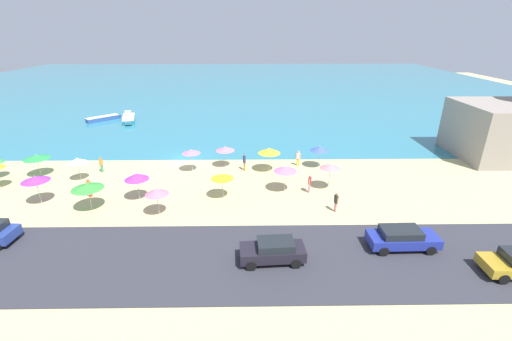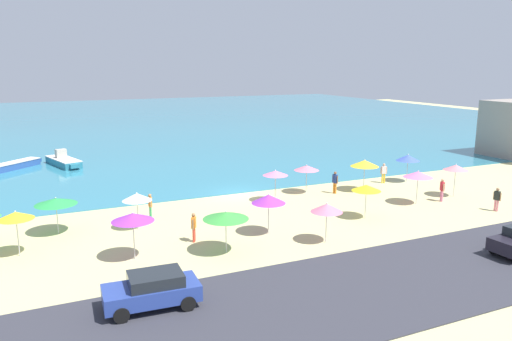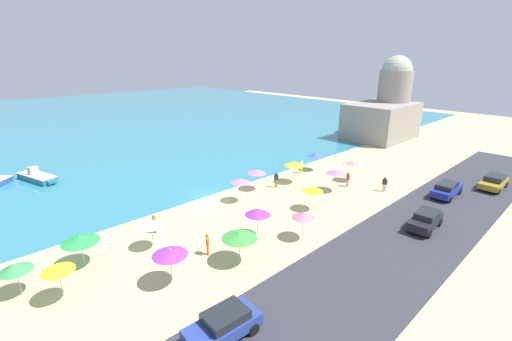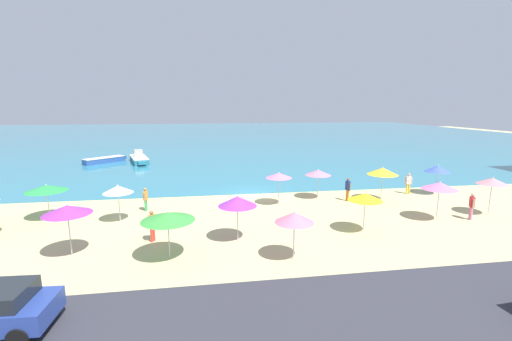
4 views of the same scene
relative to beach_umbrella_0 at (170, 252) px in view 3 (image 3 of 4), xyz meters
name	(u,v)px [view 3 (image 3 of 4)]	position (x,y,z in m)	size (l,w,h in m)	color
ground_plane	(208,196)	(10.03, 10.14, -2.29)	(160.00, 160.00, 0.00)	#C5BD82
sea	(56,123)	(10.03, 65.14, -2.26)	(150.00, 110.00, 0.05)	teal
coastal_road	(366,272)	(10.03, -7.86, -2.26)	(80.00, 8.00, 0.06)	#31323A
beach_umbrella_0	(170,252)	(0.00, 0.00, 0.00)	(2.20, 2.20, 2.57)	#B2B2B7
beach_umbrella_1	(336,171)	(20.74, 2.01, -0.08)	(2.09, 2.09, 2.50)	#B2B2B7
beach_umbrella_2	(241,181)	(11.66, 6.80, -0.11)	(1.87, 1.87, 2.43)	#B2B2B7
beach_umbrella_3	(257,172)	(15.01, 8.04, -0.25)	(1.96, 1.96, 2.31)	#B2B2B7
beach_umbrella_4	(151,223)	(1.17, 4.75, -0.22)	(1.80, 1.80, 2.36)	#B2B2B7
beach_umbrella_5	(315,154)	(24.86, 7.75, -0.17)	(1.97, 1.97, 2.45)	#B2B2B7
beach_umbrella_6	(239,236)	(4.69, -1.11, -0.21)	(2.47, 2.47, 2.35)	#B2B2B7
beach_umbrella_7	(58,268)	(-5.48, 3.01, -0.05)	(1.84, 1.84, 2.51)	#B2B2B7
beach_umbrella_8	(258,212)	(8.07, 0.61, -0.11)	(2.04, 2.04, 2.52)	#B2B2B7
beach_umbrella_9	(80,240)	(-3.38, 5.96, -0.28)	(2.46, 2.46, 2.26)	#B2B2B7
beach_umbrella_10	(313,189)	(15.26, 0.77, -0.22)	(1.91, 1.91, 2.34)	#B2B2B7
beach_umbrella_11	(353,162)	(24.80, 2.42, -0.01)	(1.85, 1.85, 2.56)	#B2B2B7
beach_umbrella_12	(303,215)	(10.42, -2.06, -0.23)	(1.82, 1.82, 2.37)	#B2B2B7
beach_umbrella_13	(15,267)	(-7.20, 5.37, -0.37)	(1.85, 1.85, 2.23)	#B2B2B7
beach_umbrella_14	(294,164)	(19.56, 6.72, -0.02)	(2.24, 2.24, 2.59)	#B2B2B7
bather_0	(154,223)	(2.40, 6.82, -1.38)	(0.26, 0.57, 1.62)	#369A58
bather_1	(301,166)	(22.74, 8.25, -1.32)	(0.54, 0.34, 1.72)	gold
bather_2	(276,179)	(17.02, 7.04, -1.30)	(0.30, 0.55, 1.76)	orange
bather_3	(385,183)	(24.49, -1.70, -1.35)	(0.28, 0.56, 1.67)	pink
bather_4	(207,243)	(3.62, 1.20, -1.32)	(0.37, 0.51, 1.72)	#E64331
bather_5	(348,178)	(22.93, 1.78, -1.32)	(0.34, 0.54, 1.72)	pink
parked_car_0	(447,189)	(27.75, -6.77, -1.45)	(4.58, 1.93, 1.46)	navy
parked_car_2	(426,220)	(19.07, -8.06, -1.44)	(4.16, 2.01, 1.49)	black
parked_car_3	(224,325)	(-0.38, -5.74, -1.44)	(4.01, 2.08, 1.49)	navy
parked_car_4	(494,182)	(33.82, -9.49, -1.46)	(4.50, 2.02, 1.46)	#AD8823
skiff_nearshore	(37,177)	(-1.59, 27.37, -1.81)	(3.23, 5.95, 1.58)	teal
harbor_fortress	(386,110)	(48.91, 10.88, 2.50)	(12.59, 8.86, 13.88)	gray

